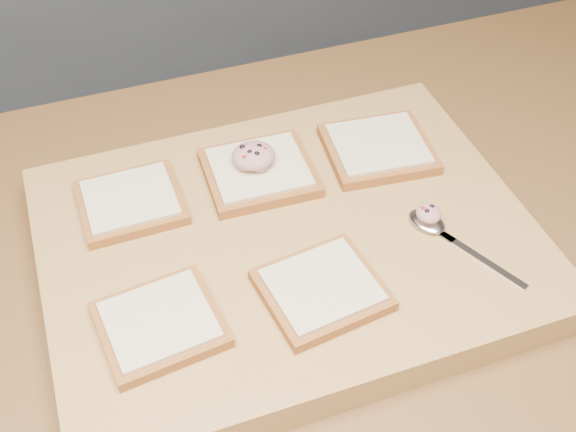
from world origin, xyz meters
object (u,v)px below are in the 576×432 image
at_px(cutting_board, 288,245).
at_px(tuna_salad_dollop, 253,156).
at_px(bread_far_center, 259,172).
at_px(spoon, 435,227).

distance_m(cutting_board, tuna_salad_dollop, 0.12).
height_order(cutting_board, bread_far_center, bread_far_center).
relative_size(cutting_board, bread_far_center, 4.15).
xyz_separation_m(cutting_board, tuna_salad_dollop, (-0.01, 0.10, 0.05)).
bearing_deg(tuna_salad_dollop, cutting_board, -86.32).
height_order(bread_far_center, spoon, bread_far_center).
distance_m(cutting_board, bread_far_center, 0.10).
relative_size(cutting_board, spoon, 3.67).
bearing_deg(cutting_board, tuna_salad_dollop, 93.68).
relative_size(bread_far_center, spoon, 0.88).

